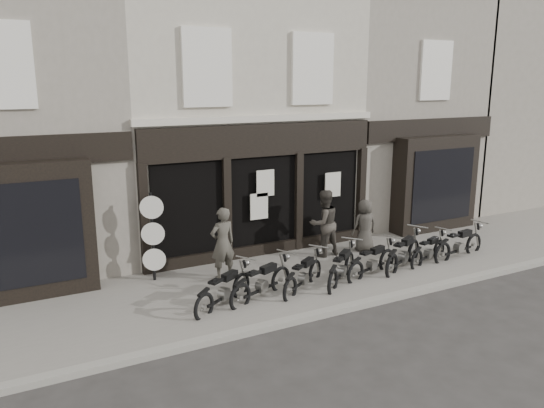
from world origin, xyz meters
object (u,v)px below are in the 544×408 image
man_right (365,225)px  motorcycle_0 (224,293)px  motorcycle_1 (262,285)px  man_left (223,243)px  advert_sign_post (153,241)px  motorcycle_5 (403,256)px  motorcycle_3 (342,270)px  motorcycle_4 (372,264)px  motorcycle_2 (303,278)px  motorcycle_7 (459,247)px  motorcycle_6 (429,253)px  man_centre (324,223)px

man_right → motorcycle_0: bearing=23.0°
motorcycle_0 → motorcycle_1: bearing=-30.9°
motorcycle_0 → man_left: 1.78m
advert_sign_post → motorcycle_5: bearing=0.4°
motorcycle_0 → motorcycle_5: 5.30m
motorcycle_5 → motorcycle_0: bearing=153.9°
motorcycle_3 → motorcycle_4: (0.99, 0.03, -0.01)m
motorcycle_1 → motorcycle_4: (3.23, -0.00, -0.01)m
motorcycle_2 → motorcycle_4: bearing=-33.0°
motorcycle_3 → motorcycle_5: bearing=-36.1°
motorcycle_4 → motorcycle_5: motorcycle_5 is taller
motorcycle_4 → man_left: bearing=139.9°
motorcycle_1 → motorcycle_7: size_ratio=0.92×
motorcycle_5 → motorcycle_6: size_ratio=1.11×
motorcycle_3 → advert_sign_post: (-4.18, 2.24, 0.77)m
motorcycle_3 → motorcycle_4: bearing=-36.7°
motorcycle_1 → motorcycle_2: size_ratio=1.11×
man_centre → motorcycle_4: bearing=95.6°
motorcycle_1 → advert_sign_post: advert_sign_post is taller
motorcycle_4 → advert_sign_post: bearing=140.0°
motorcycle_0 → motorcycle_5: motorcycle_5 is taller
motorcycle_3 → motorcycle_6: size_ratio=0.96×
motorcycle_0 → motorcycle_5: bearing=-30.4°
motorcycle_7 → motorcycle_0: bearing=171.1°
motorcycle_1 → motorcycle_0: bearing=157.7°
motorcycle_5 → motorcycle_7: motorcycle_5 is taller
motorcycle_0 → man_right: man_right is taller
motorcycle_1 → man_right: (4.27, 1.70, 0.50)m
motorcycle_5 → advert_sign_post: advert_sign_post is taller
motorcycle_0 → motorcycle_5: (5.30, 0.05, 0.03)m
motorcycle_7 → advert_sign_post: 8.62m
motorcycle_4 → motorcycle_3: bearing=164.8°
motorcycle_7 → man_right: size_ratio=1.39×
motorcycle_4 → motorcycle_1: bearing=163.0°
motorcycle_3 → man_centre: man_centre is taller
motorcycle_2 → motorcycle_7: bearing=-33.4°
man_right → motorcycle_2: bearing=33.5°
man_left → advert_sign_post: 1.74m
motorcycle_0 → man_centre: 4.38m
motorcycle_5 → motorcycle_6: motorcycle_5 is taller
man_centre → man_right: size_ratio=1.25×
man_centre → advert_sign_post: bearing=-7.3°
motorcycle_3 → motorcycle_7: motorcycle_7 is taller
motorcycle_2 → man_left: man_left is taller
motorcycle_5 → advert_sign_post: (-6.28, 2.15, 0.74)m
motorcycle_3 → motorcycle_6: motorcycle_3 is taller
motorcycle_7 → motorcycle_5: bearing=168.9°
motorcycle_2 → motorcycle_6: 4.14m
man_right → advert_sign_post: bearing=0.4°
motorcycle_0 → advert_sign_post: bearing=83.0°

